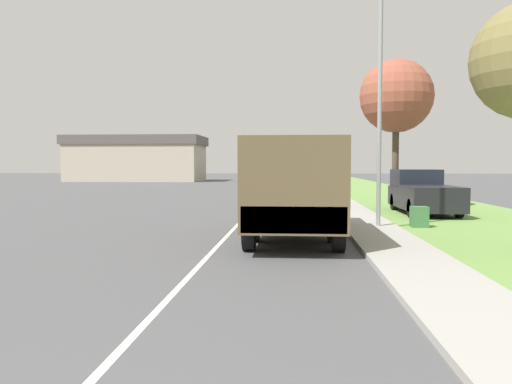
# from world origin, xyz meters

# --- Properties ---
(ground_plane) EXTENTS (180.00, 180.00, 0.00)m
(ground_plane) POSITION_xyz_m (0.00, 40.00, 0.00)
(ground_plane) COLOR #4C4C4F
(lane_centre_stripe) EXTENTS (0.12, 120.00, 0.00)m
(lane_centre_stripe) POSITION_xyz_m (0.00, 40.00, 0.00)
(lane_centre_stripe) COLOR silver
(lane_centre_stripe) RESTS_ON ground
(sidewalk_right) EXTENTS (1.80, 120.00, 0.12)m
(sidewalk_right) POSITION_xyz_m (4.50, 40.00, 0.06)
(sidewalk_right) COLOR #9E9B93
(sidewalk_right) RESTS_ON ground
(grass_strip_right) EXTENTS (7.00, 120.00, 0.02)m
(grass_strip_right) POSITION_xyz_m (8.90, 40.00, 0.01)
(grass_strip_right) COLOR #6B9347
(grass_strip_right) RESTS_ON ground
(military_truck) EXTENTS (2.47, 6.83, 2.76)m
(military_truck) POSITION_xyz_m (1.97, 13.27, 1.56)
(military_truck) COLOR #474C38
(military_truck) RESTS_ON ground
(car_nearest_ahead) EXTENTS (1.94, 4.25, 1.70)m
(car_nearest_ahead) POSITION_xyz_m (1.48, 24.24, 0.75)
(car_nearest_ahead) COLOR tan
(car_nearest_ahead) RESTS_ON ground
(car_second_ahead) EXTENTS (1.85, 4.67, 1.71)m
(car_second_ahead) POSITION_xyz_m (1.83, 35.67, 0.76)
(car_second_ahead) COLOR tan
(car_second_ahead) RESTS_ON ground
(car_third_ahead) EXTENTS (1.93, 4.74, 1.50)m
(car_third_ahead) POSITION_xyz_m (1.41, 52.18, 0.68)
(car_third_ahead) COLOR maroon
(car_third_ahead) RESTS_ON ground
(car_fourth_ahead) EXTENTS (1.77, 4.57, 1.70)m
(car_fourth_ahead) POSITION_xyz_m (-1.73, 65.48, 0.76)
(car_fourth_ahead) COLOR black
(car_fourth_ahead) RESTS_ON ground
(pickup_truck) EXTENTS (2.08, 5.27, 1.89)m
(pickup_truck) POSITION_xyz_m (7.60, 21.28, 0.90)
(pickup_truck) COLOR black
(pickup_truck) RESTS_ON grass_strip_right
(lamp_post) EXTENTS (1.69, 0.24, 8.28)m
(lamp_post) POSITION_xyz_m (4.57, 15.56, 4.96)
(lamp_post) COLOR gray
(lamp_post) RESTS_ON sidewalk_right
(tree_mid_right) EXTENTS (3.54, 3.54, 7.21)m
(tree_mid_right) POSITION_xyz_m (6.94, 23.86, 5.43)
(tree_mid_right) COLOR #4C3D2D
(tree_mid_right) RESTS_ON grass_strip_right
(utility_box) EXTENTS (0.55, 0.45, 0.70)m
(utility_box) POSITION_xyz_m (6.20, 16.10, 0.37)
(utility_box) COLOR #3D7042
(utility_box) RESTS_ON grass_strip_right
(building_distant) EXTENTS (17.91, 9.03, 5.99)m
(building_distant) POSITION_xyz_m (-19.00, 64.90, 3.03)
(building_distant) COLOR #B2A893
(building_distant) RESTS_ON ground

